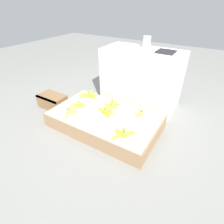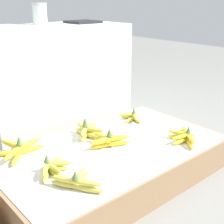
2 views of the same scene
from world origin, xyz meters
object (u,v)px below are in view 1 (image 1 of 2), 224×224
(banana_bunch_back_midright, at_px, (140,113))
(glass_jar, at_px, (147,42))
(banana_bunch_back_left, at_px, (89,95))
(foam_tray_white, at_px, (118,46))
(wooden_crate, at_px, (53,101))
(banana_bunch_back_midleft, at_px, (113,104))
(banana_bunch_middle_left, at_px, (78,105))
(banana_bunch_front_left, at_px, (70,111))
(banana_bunch_middle_midleft, at_px, (106,111))
(banana_bunch_front_midright, at_px, (123,134))

(banana_bunch_back_midright, height_order, glass_jar, glass_jar)
(banana_bunch_back_left, height_order, foam_tray_white, foam_tray_white)
(wooden_crate, xyz_separation_m, banana_bunch_back_midleft, (0.89, 0.21, 0.12))
(wooden_crate, distance_m, foam_tray_white, 1.22)
(glass_jar, height_order, foam_tray_white, glass_jar)
(banana_bunch_middle_left, height_order, banana_bunch_back_midright, banana_bunch_middle_left)
(foam_tray_white, bearing_deg, glass_jar, 18.98)
(banana_bunch_front_left, height_order, foam_tray_white, foam_tray_white)
(banana_bunch_front_left, bearing_deg, foam_tray_white, 84.18)
(foam_tray_white, bearing_deg, banana_bunch_middle_midleft, -70.04)
(banana_bunch_front_midright, relative_size, foam_tray_white, 1.02)
(wooden_crate, height_order, foam_tray_white, foam_tray_white)
(banana_bunch_back_midleft, distance_m, banana_bunch_back_midright, 0.38)
(banana_bunch_middle_midleft, relative_size, foam_tray_white, 1.00)
(banana_bunch_back_midright, distance_m, glass_jar, 0.97)
(banana_bunch_front_left, distance_m, banana_bunch_middle_midleft, 0.43)
(wooden_crate, distance_m, banana_bunch_back_left, 0.55)
(foam_tray_white, bearing_deg, banana_bunch_front_midright, -56.86)
(banana_bunch_middle_left, relative_size, foam_tray_white, 0.84)
(wooden_crate, height_order, banana_bunch_back_midleft, banana_bunch_back_midleft)
(banana_bunch_middle_left, relative_size, banana_bunch_back_midleft, 0.94)
(banana_bunch_front_left, xyz_separation_m, glass_jar, (0.46, 1.09, 0.65))
(banana_bunch_middle_midleft, xyz_separation_m, banana_bunch_back_midleft, (-0.01, 0.18, 0.00))
(banana_bunch_middle_left, height_order, banana_bunch_back_midleft, banana_bunch_back_midleft)
(banana_bunch_middle_midleft, xyz_separation_m, banana_bunch_back_midright, (0.36, 0.19, -0.01))
(banana_bunch_front_left, bearing_deg, banana_bunch_middle_midleft, 31.56)
(banana_bunch_front_midright, distance_m, banana_bunch_back_left, 0.93)
(banana_bunch_front_midright, bearing_deg, banana_bunch_middle_left, 165.70)
(banana_bunch_back_midright, bearing_deg, foam_tray_white, 139.03)
(banana_bunch_front_left, bearing_deg, banana_bunch_back_midright, 29.45)
(banana_bunch_front_left, relative_size, banana_bunch_middle_midleft, 0.99)
(banana_bunch_front_midright, bearing_deg, banana_bunch_back_midright, 90.94)
(banana_bunch_middle_midleft, distance_m, banana_bunch_back_left, 0.49)
(banana_bunch_back_left, distance_m, glass_jar, 1.05)
(banana_bunch_back_midleft, height_order, banana_bunch_back_midright, banana_bunch_back_midleft)
(banana_bunch_middle_midleft, relative_size, glass_jar, 1.60)
(banana_bunch_back_midright, height_order, foam_tray_white, foam_tray_white)
(banana_bunch_middle_left, bearing_deg, foam_tray_white, 81.46)
(banana_bunch_front_midright, bearing_deg, wooden_crate, 170.51)
(banana_bunch_front_left, relative_size, banana_bunch_back_midleft, 1.11)
(banana_bunch_back_midleft, bearing_deg, wooden_crate, -166.63)
(banana_bunch_front_left, distance_m, banana_bunch_back_midright, 0.84)
(banana_bunch_front_midright, relative_size, banana_bunch_middle_midleft, 1.02)
(wooden_crate, xyz_separation_m, banana_bunch_back_midright, (1.27, 0.22, 0.11))
(banana_bunch_front_left, xyz_separation_m, banana_bunch_back_left, (-0.06, 0.45, 0.00))
(banana_bunch_front_midright, bearing_deg, foam_tray_white, 123.14)
(wooden_crate, relative_size, banana_bunch_front_midright, 1.67)
(banana_bunch_front_left, xyz_separation_m, banana_bunch_middle_midleft, (0.37, 0.22, 0.00))
(banana_bunch_front_left, distance_m, banana_bunch_middle_left, 0.18)
(banana_bunch_front_left, height_order, glass_jar, glass_jar)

